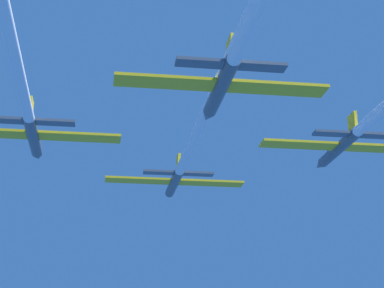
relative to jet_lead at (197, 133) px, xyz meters
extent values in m
cylinder|color=#4C5660|center=(0.00, 20.85, -0.02)|extent=(1.27, 11.59, 1.27)
cone|color=#4C5660|center=(0.00, 27.92, -0.02)|extent=(1.25, 2.55, 1.25)
ellipsoid|color=black|center=(0.00, 23.40, 0.52)|extent=(0.89, 2.32, 0.64)
cube|color=yellow|center=(-5.04, 20.27, -0.02)|extent=(8.80, 2.55, 0.28)
cube|color=yellow|center=(5.04, 20.27, -0.02)|extent=(8.80, 2.55, 0.28)
cube|color=yellow|center=(0.00, 16.22, 1.54)|extent=(0.33, 2.09, 1.85)
cube|color=#4C5660|center=(-2.62, 15.99, -0.02)|extent=(3.96, 1.53, 0.28)
cube|color=#4C5660|center=(2.62, 15.99, -0.02)|extent=(3.96, 1.53, 0.28)
cylinder|color=white|center=(0.00, -12.07, -0.02)|extent=(1.15, 54.27, 1.15)
cylinder|color=#4C5660|center=(-17.56, 2.68, -0.38)|extent=(1.27, 11.59, 1.27)
cone|color=#4C5660|center=(-17.56, 9.75, -0.38)|extent=(1.25, 2.55, 1.25)
ellipsoid|color=black|center=(-17.56, 5.23, 0.16)|extent=(0.89, 2.32, 0.64)
cube|color=yellow|center=(-12.52, 2.11, -0.38)|extent=(8.80, 2.55, 0.28)
cube|color=yellow|center=(-17.56, -1.95, 1.19)|extent=(0.33, 2.09, 1.85)
cube|color=#4C5660|center=(-20.18, -2.18, -0.38)|extent=(3.96, 1.53, 0.28)
cube|color=#4C5660|center=(-14.94, -2.18, -0.38)|extent=(3.96, 1.53, 0.28)
cylinder|color=white|center=(-17.56, -25.99, -0.38)|extent=(1.15, 45.77, 1.15)
cylinder|color=#4C5660|center=(17.32, 3.40, 0.16)|extent=(1.27, 11.59, 1.27)
cone|color=#4C5660|center=(17.32, 10.47, 0.16)|extent=(1.25, 2.55, 1.25)
ellipsoid|color=black|center=(17.32, 5.95, 0.70)|extent=(0.89, 2.32, 0.64)
cube|color=yellow|center=(12.28, 2.82, 0.16)|extent=(8.80, 2.55, 0.28)
cube|color=yellow|center=(22.36, 2.82, 0.16)|extent=(8.80, 2.55, 0.28)
cube|color=yellow|center=(17.32, -1.24, 1.72)|extent=(0.33, 2.09, 1.85)
cube|color=#4C5660|center=(14.70, -1.47, 0.16)|extent=(3.96, 1.53, 0.28)
cube|color=#4C5660|center=(19.93, -1.47, 0.16)|extent=(3.96, 1.53, 0.28)
cylinder|color=#4C5660|center=(0.00, -14.25, -0.73)|extent=(1.27, 11.59, 1.27)
cone|color=#4C5660|center=(0.00, -7.18, -0.73)|extent=(1.25, 2.55, 1.25)
ellipsoid|color=black|center=(0.00, -11.70, -0.19)|extent=(0.89, 2.32, 0.64)
cube|color=yellow|center=(-5.04, -14.83, -0.73)|extent=(8.80, 2.55, 0.28)
cube|color=yellow|center=(5.04, -14.83, -0.73)|extent=(8.80, 2.55, 0.28)
cube|color=yellow|center=(0.00, -18.88, 0.84)|extent=(0.33, 2.09, 1.85)
cube|color=#4C5660|center=(-2.62, -19.12, -0.73)|extent=(3.96, 1.53, 0.28)
cube|color=#4C5660|center=(2.62, -19.12, -0.73)|extent=(3.96, 1.53, 0.28)
camera|label=1|loc=(-10.43, -69.12, -24.54)|focal=63.95mm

